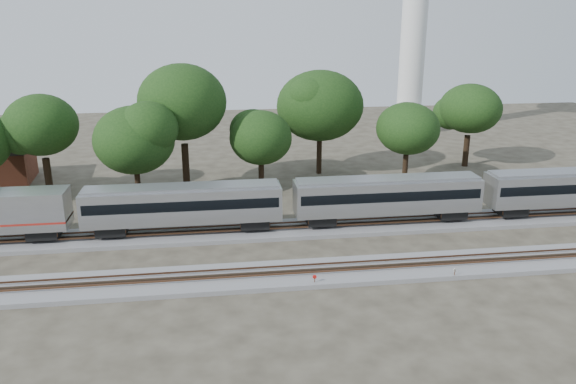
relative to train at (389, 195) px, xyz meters
name	(u,v)px	position (x,y,z in m)	size (l,w,h in m)	color
ground	(295,256)	(-10.36, -6.00, -3.39)	(160.00, 160.00, 0.00)	#383328
track_far	(286,229)	(-10.36, 0.00, -3.19)	(160.00, 5.00, 0.73)	slate
track_near	(302,274)	(-10.36, -10.00, -3.19)	(160.00, 5.00, 0.73)	slate
train	(389,195)	(0.00, 0.00, 0.00)	(97.05, 3.35, 4.94)	#B0B2B7
switch_stand_red	(315,279)	(-9.71, -12.02, -2.73)	(0.32, 0.13, 1.03)	#512D19
switch_stand_white	(455,272)	(1.77, -12.35, -2.74)	(0.32, 0.13, 1.03)	#512D19
switch_lever	(392,277)	(-3.22, -11.49, -3.24)	(0.50, 0.30, 0.30)	#512D19
tree_1	(41,125)	(-36.59, 15.09, 5.09)	(8.64, 8.64, 12.18)	black
tree_2	(134,140)	(-25.73, 10.18, 4.08)	(7.62, 7.62, 10.75)	black
tree_3	(182,102)	(-20.59, 14.94, 7.39)	(10.97, 10.97, 15.47)	black
tree_4	(261,138)	(-11.56, 13.90, 3.12)	(6.65, 6.65, 9.37)	black
tree_5	(320,106)	(-3.19, 20.39, 5.74)	(9.30, 9.30, 13.11)	black
tree_6	(408,129)	(6.48, 13.67, 3.80)	(7.33, 7.33, 10.34)	black
tree_7	(470,109)	(18.02, 21.32, 4.75)	(8.29, 8.29, 11.69)	black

